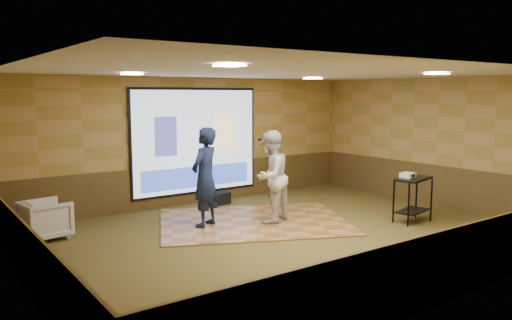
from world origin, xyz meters
TOP-DOWN VIEW (x-y plane):
  - ground at (0.00, 0.00)m, footprint 9.00×9.00m
  - room_shell at (0.00, 0.00)m, footprint 9.04×7.04m
  - wainscot_back at (0.00, 3.48)m, footprint 9.00×0.04m
  - wainscot_front at (0.00, -3.48)m, footprint 9.00×0.04m
  - wainscot_left at (-4.48, 0.00)m, footprint 0.04×7.00m
  - wainscot_right at (4.48, 0.00)m, footprint 0.04×7.00m
  - projector_screen at (0.00, 3.44)m, footprint 3.32×0.06m
  - downlight_nw at (-2.20, 1.80)m, footprint 0.32×0.32m
  - downlight_ne at (2.20, 1.80)m, footprint 0.32×0.32m
  - downlight_sw at (-2.20, -1.50)m, footprint 0.32×0.32m
  - downlight_se at (2.20, -1.50)m, footprint 0.32×0.32m
  - dance_floor at (0.06, 1.17)m, footprint 4.60×4.16m
  - player_left at (-0.94, 1.40)m, footprint 0.85×0.76m
  - player_right at (0.30, 0.92)m, footprint 1.11×1.00m
  - av_table at (2.73, -0.71)m, footprint 0.88×0.46m
  - projector at (2.65, -0.62)m, footprint 0.33×0.29m
  - mic_stand at (1.98, 3.10)m, footprint 0.59×0.24m
  - banquet_chair at (-3.69, 2.38)m, footprint 0.89×0.87m
  - duffel_bag at (0.40, 3.03)m, footprint 0.49×0.36m

SIDE VIEW (x-z plane):
  - ground at x=0.00m, z-range 0.00..0.00m
  - dance_floor at x=0.06m, z-range 0.00..0.03m
  - duffel_bag at x=0.40m, z-range 0.00..0.28m
  - banquet_chair at x=-3.69m, z-range 0.00..0.71m
  - wainscot_back at x=0.00m, z-range 0.00..0.95m
  - wainscot_front at x=0.00m, z-range 0.00..0.95m
  - wainscot_left at x=-4.48m, z-range 0.00..0.95m
  - wainscot_right at x=4.48m, z-range 0.00..0.95m
  - mic_stand at x=1.98m, z-range -0.26..1.25m
  - av_table at x=2.73m, z-range 0.18..1.10m
  - player_right at x=0.30m, z-range 0.03..1.89m
  - projector at x=2.65m, z-range 0.92..1.02m
  - player_left at x=-0.94m, z-range 0.03..1.98m
  - projector_screen at x=0.00m, z-range 0.21..2.73m
  - room_shell at x=0.00m, z-range 0.58..3.60m
  - downlight_nw at x=-2.20m, z-range 2.96..2.98m
  - downlight_ne at x=2.20m, z-range 2.96..2.98m
  - downlight_sw at x=-2.20m, z-range 2.96..2.98m
  - downlight_se at x=2.20m, z-range 2.96..2.98m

